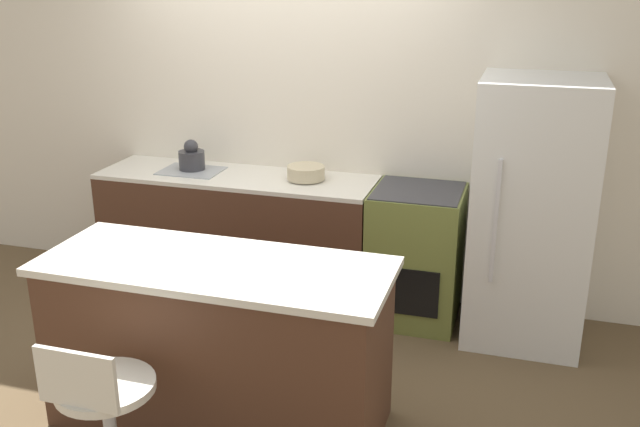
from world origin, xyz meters
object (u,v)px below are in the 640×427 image
Objects in this scene: refrigerator at (531,213)px; stool_chair at (105,417)px; kettle at (192,158)px; mixing_bowl at (306,172)px; oven_range at (415,255)px.

refrigerator is 2.82m from stool_chair.
kettle reaches higher than mixing_bowl.
refrigerator reaches higher than stool_chair.
refrigerator reaches higher than kettle.
refrigerator is (0.73, -0.04, 0.39)m from oven_range.
stool_chair is 2.30m from mixing_bowl.
oven_range is 0.54× the size of refrigerator.
refrigerator is 2.42m from kettle.
stool_chair is (-1.78, -2.14, -0.44)m from refrigerator.
kettle reaches higher than oven_range.
kettle is (-2.41, 0.08, 0.16)m from refrigerator.
kettle is at bearing 178.21° from refrigerator.
oven_range reaches higher than stool_chair.
mixing_bowl is (0.88, 0.00, -0.04)m from kettle.
oven_range is at bearing 64.36° from stool_chair.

